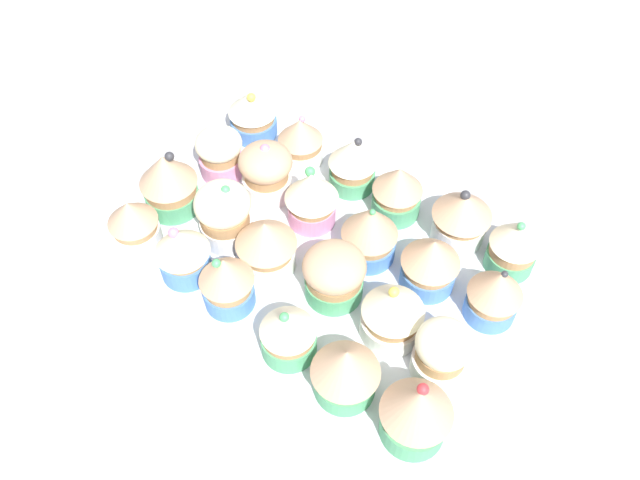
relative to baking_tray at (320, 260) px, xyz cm
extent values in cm
cube|color=#9E9EA3|center=(0.00, 0.00, -2.10)|extent=(180.00, 180.00, 3.00)
cube|color=silver|center=(0.00, 0.00, 0.00)|extent=(47.31, 33.10, 1.20)
cylinder|color=white|center=(-17.28, -10.26, 1.95)|extent=(5.25, 5.25, 2.70)
cylinder|color=#AD7F51|center=(-17.28, -10.26, 3.86)|extent=(4.86, 4.86, 1.13)
cone|color=tan|center=(-17.28, -10.26, 5.89)|extent=(5.42, 5.42, 2.92)
cylinder|color=#477AC6|center=(-10.34, -10.01, 1.93)|extent=(5.45, 5.45, 2.67)
cylinder|color=#AD7F51|center=(-10.34, -10.01, 3.78)|extent=(4.84, 4.84, 1.02)
cone|color=#F4EDC6|center=(-10.34, -10.01, 5.84)|extent=(5.82, 5.82, 3.11)
sphere|color=pink|center=(-10.74, -10.18, 7.23)|extent=(1.13, 1.13, 1.13)
cylinder|color=#477AC6|center=(-4.15, -10.14, 1.81)|extent=(5.29, 5.29, 2.43)
cylinder|color=#AD7F51|center=(-4.15, -10.14, 3.78)|extent=(4.84, 4.84, 1.51)
cone|color=tan|center=(-4.15, -10.14, 6.17)|extent=(5.61, 5.61, 3.26)
sphere|color=#4CB266|center=(-4.48, -10.71, 7.66)|extent=(0.90, 0.90, 0.90)
cylinder|color=#4C9E6B|center=(4.27, -11.00, 1.90)|extent=(5.49, 5.49, 2.60)
cylinder|color=#AD7F51|center=(4.27, -11.00, 3.73)|extent=(5.16, 5.16, 1.07)
cone|color=#F4EDC6|center=(4.27, -11.00, 5.74)|extent=(5.50, 5.50, 2.94)
sphere|color=#4CB266|center=(4.24, -11.34, 7.07)|extent=(0.95, 0.95, 0.95)
cylinder|color=#4C9E6B|center=(11.06, -11.23, 1.73)|extent=(5.89, 5.89, 2.26)
cylinder|color=#AD7F51|center=(11.06, -11.23, 3.46)|extent=(5.47, 5.47, 1.20)
cone|color=tan|center=(11.06, -11.23, 5.87)|extent=(6.52, 6.52, 3.61)
cylinder|color=#4C9E6B|center=(18.40, -11.06, 1.93)|extent=(5.98, 5.98, 2.65)
cylinder|color=#AD7F51|center=(18.40, -11.06, 4.00)|extent=(5.28, 5.28, 1.50)
cone|color=tan|center=(18.40, -11.06, 6.68)|extent=(6.55, 6.55, 3.86)
sphere|color=red|center=(18.31, -10.70, 8.45)|extent=(1.05, 1.05, 1.05)
cylinder|color=#4C9E6B|center=(-18.05, -3.97, 1.87)|extent=(6.15, 6.15, 2.55)
cylinder|color=#AD7F51|center=(-18.05, -3.97, 3.91)|extent=(5.82, 5.82, 1.52)
cone|color=tan|center=(-18.05, -3.97, 6.63)|extent=(6.52, 6.52, 3.93)
sphere|color=#333338|center=(-17.55, -3.38, 8.44)|extent=(1.06, 1.06, 1.06)
cylinder|color=white|center=(-9.97, -3.84, 1.99)|extent=(5.67, 5.67, 2.78)
cylinder|color=#AD7F51|center=(-9.97, -3.84, 4.17)|extent=(5.39, 5.39, 1.57)
ellipsoid|color=#F4EDC6|center=(-9.97, -3.84, 6.26)|extent=(6.11, 6.11, 4.33)
sphere|color=#4CB266|center=(-9.60, -3.40, 8.27)|extent=(1.02, 1.02, 1.02)
cylinder|color=white|center=(-3.91, -4.15, 1.80)|extent=(5.99, 5.99, 2.41)
cylinder|color=#AD7F51|center=(-3.91, -4.15, 3.71)|extent=(5.58, 5.58, 1.40)
cone|color=tan|center=(-3.91, -4.15, 5.99)|extent=(6.53, 6.53, 3.17)
cylinder|color=#4C9E6B|center=(3.91, -2.92, 1.83)|extent=(6.09, 6.09, 2.46)
cylinder|color=#AD7F51|center=(3.91, -2.92, 3.57)|extent=(5.81, 5.81, 1.02)
ellipsoid|color=tan|center=(3.91, -2.92, 5.23)|extent=(6.51, 6.51, 3.83)
cylinder|color=white|center=(11.22, -3.41, 1.82)|extent=(6.16, 6.16, 2.44)
cylinder|color=#AD7F51|center=(11.22, -3.41, 3.78)|extent=(5.54, 5.54, 1.47)
cone|color=#F4EDC6|center=(11.22, -3.41, 6.13)|extent=(6.20, 6.20, 3.23)
sphere|color=#EAD64C|center=(11.00, -3.45, 7.58)|extent=(1.06, 1.06, 1.06)
cylinder|color=white|center=(17.15, -4.29, 1.76)|extent=(5.34, 5.34, 2.32)
cylinder|color=#AD7F51|center=(17.15, -4.29, 3.63)|extent=(4.78, 4.78, 1.41)
ellipsoid|color=#F4EDC6|center=(17.15, -4.29, 5.60)|extent=(5.35, 5.35, 4.22)
cylinder|color=pink|center=(-17.09, 3.45, 1.87)|extent=(5.22, 5.22, 2.55)
cylinder|color=#AD7F51|center=(-17.09, 3.45, 3.71)|extent=(4.62, 4.62, 1.13)
ellipsoid|color=#F4EDC6|center=(-17.09, 3.45, 5.28)|extent=(5.51, 5.51, 3.35)
cylinder|color=white|center=(-10.52, 3.99, 1.98)|extent=(5.71, 5.71, 2.75)
cylinder|color=#AD7F51|center=(-10.52, 3.99, 3.98)|extent=(5.11, 5.11, 1.26)
ellipsoid|color=tan|center=(-10.52, 3.99, 5.75)|extent=(6.15, 6.15, 3.81)
sphere|color=pink|center=(-10.64, 4.26, 7.48)|extent=(1.16, 1.16, 1.16)
cylinder|color=pink|center=(-3.88, 3.76, 1.86)|extent=(5.40, 5.40, 2.52)
cylinder|color=#AD7F51|center=(-3.88, 3.76, 3.74)|extent=(5.11, 5.11, 1.25)
cone|color=#F4EDC6|center=(-3.88, 3.76, 6.18)|extent=(6.01, 6.01, 3.62)
sphere|color=#4CB266|center=(-4.36, 4.18, 7.82)|extent=(1.15, 1.15, 1.15)
cylinder|color=#477AC6|center=(4.02, 3.37, 1.81)|extent=(5.85, 5.85, 2.41)
cylinder|color=#AD7F51|center=(4.02, 3.37, 3.65)|extent=(5.38, 5.38, 1.26)
cone|color=tan|center=(4.02, 3.37, 6.25)|extent=(6.08, 6.08, 3.95)
sphere|color=#4CB266|center=(4.29, 3.14, 8.13)|extent=(0.64, 0.64, 0.64)
cylinder|color=#477AC6|center=(11.12, 3.92, 1.82)|extent=(5.78, 5.78, 2.45)
cylinder|color=#AD7F51|center=(11.12, 3.92, 3.70)|extent=(5.31, 5.31, 1.31)
cone|color=tan|center=(11.12, 3.92, 6.00)|extent=(6.13, 6.13, 3.28)
cylinder|color=#477AC6|center=(18.20, 4.40, 1.75)|extent=(5.28, 5.28, 2.30)
cylinder|color=#AD7F51|center=(18.20, 4.40, 3.54)|extent=(4.93, 4.93, 1.29)
cone|color=tan|center=(18.20, 4.40, 5.86)|extent=(5.56, 5.56, 3.36)
sphere|color=#333338|center=(18.38, 4.58, 7.44)|extent=(0.68, 0.68, 0.68)
cylinder|color=#477AC6|center=(-18.45, 11.11, 1.73)|extent=(5.87, 5.87, 2.25)
cylinder|color=#AD7F51|center=(-18.45, 11.11, 3.45)|extent=(5.31, 5.31, 1.21)
cone|color=#F4EDC6|center=(-18.45, 11.11, 5.53)|extent=(6.02, 6.02, 2.95)
sphere|color=#EAD64C|center=(-17.95, 10.63, 6.85)|extent=(1.07, 1.07, 1.07)
cylinder|color=white|center=(-10.79, 10.81, 1.72)|extent=(5.42, 5.42, 2.24)
cylinder|color=#AD7F51|center=(-10.79, 10.81, 3.35)|extent=(5.19, 5.19, 1.02)
cone|color=tan|center=(-10.79, 10.81, 5.37)|extent=(5.44, 5.44, 3.03)
sphere|color=pink|center=(-10.75, 11.19, 6.77)|extent=(0.77, 0.77, 0.77)
cylinder|color=#4C9E6B|center=(-3.33, 11.00, 1.71)|extent=(5.44, 5.44, 2.21)
cylinder|color=#AD7F51|center=(-3.33, 11.00, 3.54)|extent=(4.88, 4.88, 1.46)
cone|color=#F4EDC6|center=(-3.33, 11.00, 5.92)|extent=(5.66, 5.66, 3.30)
sphere|color=#333338|center=(-2.98, 11.32, 7.43)|extent=(0.92, 0.92, 0.92)
cylinder|color=#4C9E6B|center=(3.13, 10.36, 1.93)|extent=(5.52, 5.52, 2.66)
cylinder|color=#AD7F51|center=(3.13, 10.36, 3.82)|extent=(4.95, 4.95, 1.12)
cone|color=tan|center=(3.13, 10.36, 6.01)|extent=(5.66, 5.66, 3.27)
cylinder|color=white|center=(10.71, 11.28, 2.00)|extent=(5.84, 5.84, 2.80)
cylinder|color=#AD7F51|center=(10.71, 11.28, 3.94)|extent=(5.60, 5.60, 1.08)
cone|color=tan|center=(10.71, 11.28, 6.00)|extent=(6.51, 6.51, 3.03)
sphere|color=#333338|center=(10.52, 11.37, 7.35)|extent=(1.08, 1.08, 1.08)
cylinder|color=#4C9E6B|center=(17.07, 11.08, 1.75)|extent=(5.21, 5.21, 2.30)
cylinder|color=#AD7F51|center=(17.07, 11.08, 3.67)|extent=(4.88, 4.88, 1.53)
cone|color=#F4EDC6|center=(17.07, 11.08, 6.17)|extent=(5.37, 5.37, 3.48)
sphere|color=#4CB266|center=(17.15, 10.59, 7.78)|extent=(0.87, 0.87, 0.87)
camera|label=1|loc=(25.73, -35.30, 59.43)|focal=37.57mm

